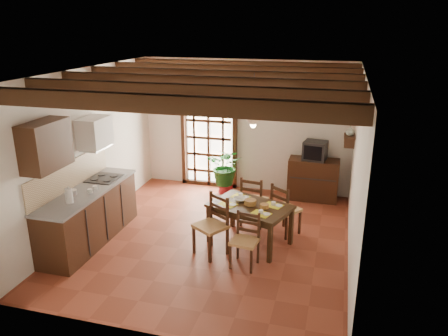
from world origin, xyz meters
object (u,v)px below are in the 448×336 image
(kitchen_counter, at_px, (89,215))
(chair_far_right, at_px, (285,218))
(crt_tv, at_px, (315,151))
(chair_near_right, at_px, (245,250))
(pendant_lamp, at_px, (253,120))
(dining_table, at_px, (250,210))
(sideboard, at_px, (313,179))
(potted_plant, at_px, (226,168))
(chair_far_left, at_px, (254,209))
(chair_near_left, at_px, (211,236))

(kitchen_counter, xyz_separation_m, chair_far_right, (3.12, 1.11, -0.19))
(chair_far_right, relative_size, crt_tv, 1.82)
(chair_near_right, bearing_deg, pendant_lamp, 102.85)
(dining_table, xyz_separation_m, chair_near_right, (0.08, -0.72, -0.34))
(kitchen_counter, bearing_deg, sideboard, 39.19)
(kitchen_counter, bearing_deg, potted_plant, 58.72)
(crt_tv, bearing_deg, sideboard, 99.30)
(chair_far_right, distance_m, crt_tv, 1.90)
(chair_near_right, xyz_separation_m, crt_tv, (0.79, 2.93, 0.79))
(sideboard, bearing_deg, potted_plant, -175.85)
(crt_tv, bearing_deg, kitchen_counter, -131.57)
(dining_table, distance_m, sideboard, 2.38)
(kitchen_counter, relative_size, crt_tv, 4.47)
(sideboard, xyz_separation_m, potted_plant, (-1.83, -0.13, 0.14))
(chair_far_left, xyz_separation_m, crt_tv, (0.94, 1.49, 0.76))
(kitchen_counter, bearing_deg, dining_table, 13.17)
(chair_near_left, xyz_separation_m, chair_near_right, (0.59, -0.22, -0.04))
(chair_near_left, xyz_separation_m, potted_plant, (-0.45, 2.59, 0.26))
(chair_near_left, distance_m, chair_near_right, 0.63)
(dining_table, relative_size, chair_near_left, 1.50)
(pendant_lamp, bearing_deg, crt_tv, 67.79)
(chair_far_left, bearing_deg, chair_near_right, 105.30)
(kitchen_counter, distance_m, chair_near_right, 2.69)
(dining_table, relative_size, chair_near_right, 1.76)
(chair_far_left, xyz_separation_m, sideboard, (0.94, 1.50, 0.14))
(sideboard, bearing_deg, kitchen_counter, -140.71)
(dining_table, height_order, pendant_lamp, pendant_lamp)
(dining_table, distance_m, potted_plant, 2.30)
(potted_plant, height_order, pendant_lamp, pendant_lamp)
(crt_tv, height_order, pendant_lamp, pendant_lamp)
(chair_near_right, relative_size, sideboard, 0.83)
(chair_near_right, bearing_deg, dining_table, 103.59)
(chair_far_left, distance_m, chair_far_right, 0.63)
(chair_near_left, bearing_deg, dining_table, 76.42)
(kitchen_counter, relative_size, dining_table, 1.53)
(chair_near_left, bearing_deg, pendant_lamp, 81.60)
(potted_plant, bearing_deg, kitchen_counter, -121.28)
(chair_near_left, height_order, pendant_lamp, pendant_lamp)
(sideboard, bearing_deg, chair_far_left, -121.91)
(dining_table, bearing_deg, chair_near_right, -64.14)
(chair_far_right, relative_size, sideboard, 0.90)
(crt_tv, xyz_separation_m, potted_plant, (-1.83, -0.12, -0.48))
(chair_near_left, distance_m, pendant_lamp, 1.94)
(chair_near_right, bearing_deg, crt_tv, 82.54)
(kitchen_counter, bearing_deg, chair_near_left, 2.94)
(crt_tv, bearing_deg, pendant_lamp, -102.91)
(dining_table, bearing_deg, potted_plant, 134.69)
(chair_near_left, relative_size, chair_far_left, 1.04)
(chair_near_right, relative_size, chair_far_right, 0.91)
(chair_far_right, bearing_deg, pendant_lamp, 72.58)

